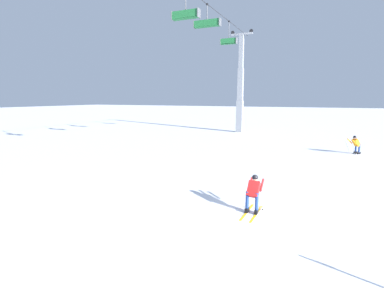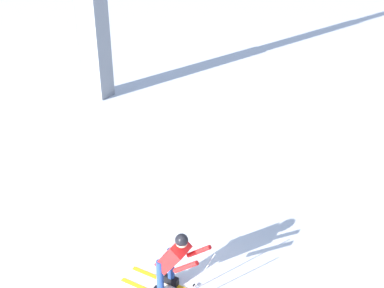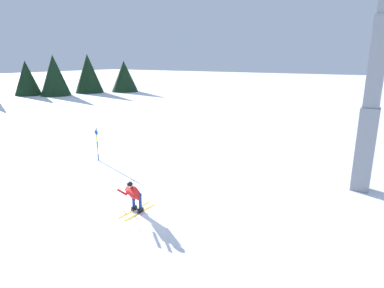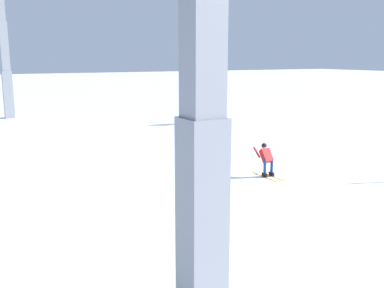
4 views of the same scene
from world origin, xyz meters
The scene contains 5 objects.
ground_plane centered at (0.00, 0.00, 0.00)m, with size 260.00×260.00×0.00m, color white.
skier_carving_main centered at (0.06, 1.09, 0.82)m, with size 1.80×0.72×1.57m.
lift_tower_near centered at (-7.60, 8.70, 5.17)m, with size 0.80×2.51×12.50m.
trail_marker_pole centered at (-4.12, -5.54, 1.10)m, with size 0.07×0.28×2.05m.
tree_line_ridge centered at (-23.16, -41.89, 3.48)m, with size 30.93×17.26×8.23m.
Camera 3 is at (9.19, 9.55, 6.16)m, focal length 30.48 mm.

